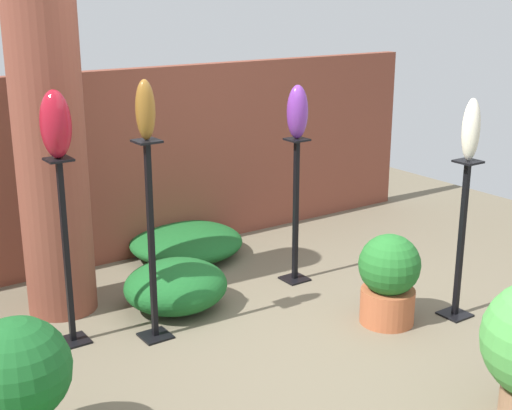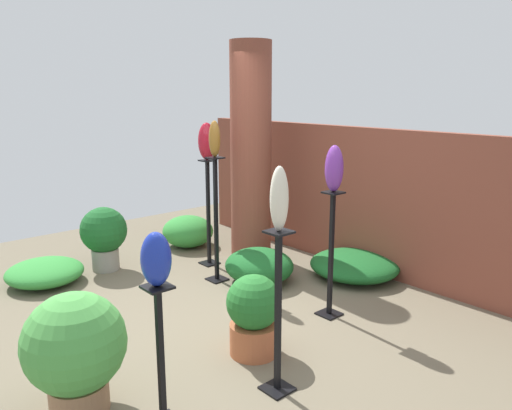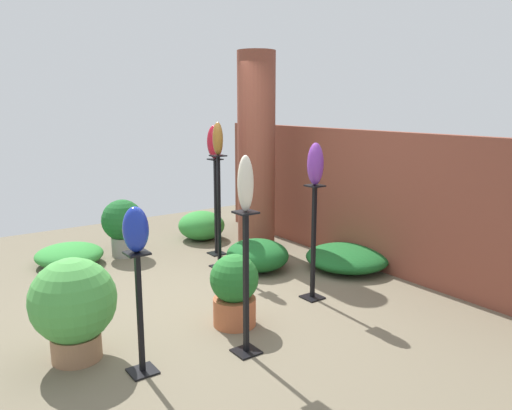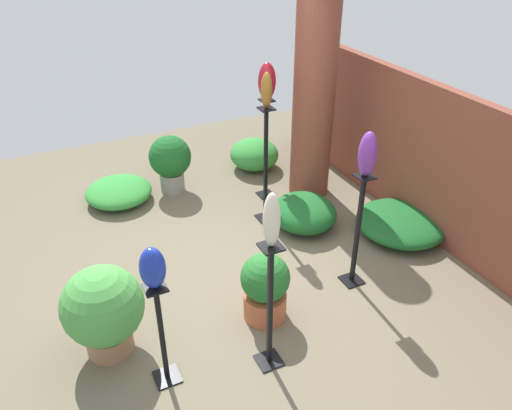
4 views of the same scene
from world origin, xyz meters
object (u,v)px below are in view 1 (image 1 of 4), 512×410
at_px(pedestal_ruby, 67,261).
at_px(art_vase_ruby, 56,124).
at_px(brick_pillar, 49,135).
at_px(pedestal_ivory, 461,247).
at_px(pedestal_bronze, 152,250).
at_px(pedestal_violet, 296,217).
at_px(art_vase_bronze, 145,110).
at_px(potted_plant_mid_right, 389,278).
at_px(art_vase_violet, 297,112).
at_px(art_vase_ivory, 471,130).
at_px(potted_plant_walkway_edge, 19,378).

distance_m(pedestal_ruby, art_vase_ruby, 0.91).
bearing_deg(brick_pillar, pedestal_ivory, -37.14).
relative_size(pedestal_bronze, pedestal_violet, 1.16).
height_order(brick_pillar, pedestal_bronze, brick_pillar).
bearing_deg(pedestal_violet, art_vase_bronze, -169.66).
distance_m(art_vase_ruby, potted_plant_mid_right, 2.49).
distance_m(brick_pillar, pedestal_violet, 2.01).
bearing_deg(pedestal_violet, art_vase_ruby, -179.87).
relative_size(pedestal_ivory, art_vase_violet, 2.80).
distance_m(brick_pillar, art_vase_violet, 1.85).
xyz_separation_m(pedestal_ivory, pedestal_violet, (-0.55, 1.21, 0.01)).
bearing_deg(pedestal_bronze, art_vase_bronze, 153.43).
bearing_deg(pedestal_bronze, pedestal_ruby, 152.76).
height_order(art_vase_ivory, potted_plant_mid_right, art_vase_ivory).
relative_size(pedestal_bronze, art_vase_violet, 3.31).
bearing_deg(brick_pillar, art_vase_ruby, -103.93).
distance_m(art_vase_ivory, art_vase_bronze, 2.19).
bearing_deg(pedestal_violet, pedestal_bronze, -169.66).
relative_size(pedestal_ruby, art_vase_ivory, 2.97).
height_order(art_vase_bronze, potted_plant_walkway_edge, art_vase_bronze).
relative_size(pedestal_ruby, art_vase_ruby, 2.96).
xyz_separation_m(art_vase_violet, potted_plant_mid_right, (0.06, -1.00, -1.05)).
height_order(brick_pillar, art_vase_ivory, brick_pillar).
bearing_deg(art_vase_ivory, art_vase_ruby, 153.92).
height_order(brick_pillar, art_vase_violet, brick_pillar).
height_order(art_vase_ivory, art_vase_violet, art_vase_violet).
relative_size(pedestal_ruby, pedestal_bronze, 0.93).
height_order(pedestal_ivory, potted_plant_mid_right, pedestal_ivory).
relative_size(art_vase_violet, potted_plant_walkway_edge, 0.55).
relative_size(pedestal_violet, art_vase_bronze, 3.09).
bearing_deg(art_vase_bronze, pedestal_ruby, 152.76).
distance_m(pedestal_bronze, potted_plant_walkway_edge, 1.40).
bearing_deg(art_vase_violet, pedestal_ruby, -179.87).
distance_m(pedestal_bronze, pedestal_violet, 1.44).
distance_m(brick_pillar, potted_plant_walkway_edge, 1.99).
height_order(pedestal_bronze, potted_plant_walkway_edge, pedestal_bronze).
height_order(pedestal_violet, art_vase_ivory, art_vase_ivory).
bearing_deg(art_vase_bronze, art_vase_violet, 10.34).
bearing_deg(art_vase_ruby, art_vase_violet, 0.13).
distance_m(pedestal_ivory, pedestal_violet, 1.33).
relative_size(brick_pillar, pedestal_ruby, 2.07).
bearing_deg(art_vase_ruby, brick_pillar, 76.07).
bearing_deg(art_vase_ruby, art_vase_ivory, -26.08).
distance_m(brick_pillar, pedestal_ruby, 0.93).
bearing_deg(art_vase_violet, art_vase_ruby, -179.87).
relative_size(brick_pillar, pedestal_bronze, 1.91).
bearing_deg(potted_plant_mid_right, potted_plant_walkway_edge, -179.07).
xyz_separation_m(pedestal_bronze, potted_plant_walkway_edge, (-1.14, -0.78, -0.20)).
distance_m(pedestal_violet, art_vase_ivory, 1.57).
xyz_separation_m(pedestal_ruby, potted_plant_walkway_edge, (-0.65, -1.04, -0.15)).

